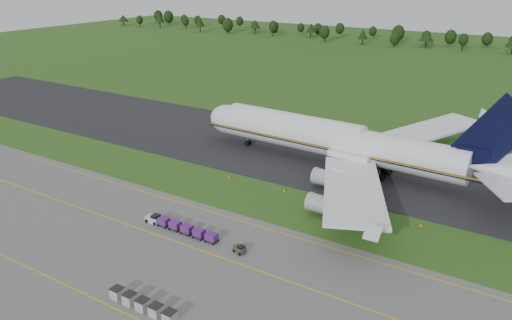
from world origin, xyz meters
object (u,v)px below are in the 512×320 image
Objects in this scene: edge_markers at (315,199)px; baggage_train at (180,227)px; aircraft at (338,141)px; utility_cart at (240,250)px; uld_row at (143,304)px.

baggage_train is at bearing -121.81° from edge_markers.
aircraft reaches higher than utility_cart.
baggage_train is 21.58m from uld_row.
uld_row is (-1.46, -62.59, -5.42)m from aircraft.
edge_markers is at bearing 83.26° from uld_row.
aircraft is 45.04m from baggage_train.
utility_cart reaches higher than edge_markers.
uld_row is at bearing -63.34° from baggage_train.
aircraft is at bearing 75.57° from baggage_train.
uld_row is (-3.16, -18.93, 0.27)m from utility_cart.
baggage_train is 1.39× the size of uld_row.
aircraft is 44.06m from utility_cart.
uld_row is at bearing -96.74° from edge_markers.
aircraft is at bearing 88.66° from uld_row.
baggage_train is 28.05m from edge_markers.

